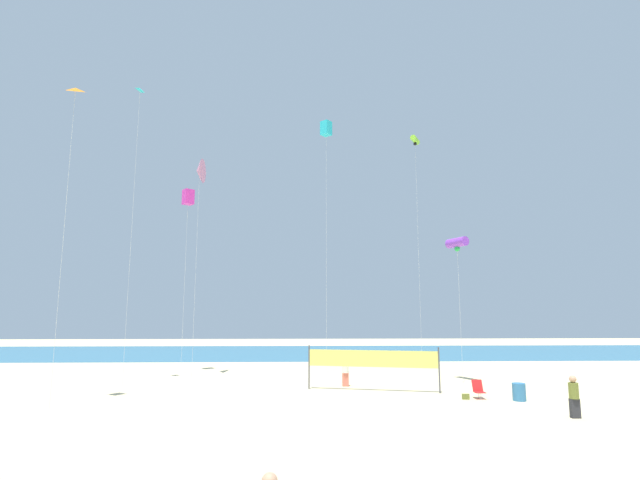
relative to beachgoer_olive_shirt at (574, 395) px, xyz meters
The scene contains 15 objects.
ground_plane 9.53m from the beachgoer_olive_shirt, behind, with size 120.00×120.00×0.00m, color beige.
ocean_band 33.85m from the beachgoer_olive_shirt, 106.13° to the left, with size 120.00×20.00×0.01m, color teal.
beachgoer_olive_shirt is the anchor object (origin of this frame).
beachgoer_white_shirt 12.25m from the beachgoer_olive_shirt, 134.90° to the left, with size 0.38×0.38×1.68m.
folding_beach_chair 5.13m from the beachgoer_olive_shirt, 117.00° to the left, with size 0.52×0.65×0.89m.
trash_barrel 3.92m from the beachgoer_olive_shirt, 98.45° to the left, with size 0.63×0.63×0.83m, color teal.
volleyball_net 10.13m from the beachgoer_olive_shirt, 136.31° to the left, with size 7.03×1.76×2.40m.
beach_handbag 5.33m from the beachgoer_olive_shirt, 125.53° to the left, with size 0.34×0.17×0.27m, color olive.
kite_cyan_box 25.07m from the beachgoer_olive_shirt, 121.61° to the left, with size 0.96×0.96×18.93m.
kite_pink_delta 25.96m from the beachgoer_olive_shirt, 145.58° to the left, with size 0.54×1.73×14.92m.
kite_lime_tube 25.44m from the beachgoer_olive_shirt, 95.65° to the left, with size 1.03×1.34×18.88m.
kite_magenta_box 27.37m from the beachgoer_olive_shirt, 143.01° to the left, with size 0.97×0.97×13.27m.
kite_violet_tube 12.51m from the beachgoer_olive_shirt, 98.05° to the left, with size 1.18×1.64×8.95m.
kite_cyan_diamond 28.98m from the beachgoer_olive_shirt, 156.73° to the left, with size 0.56×0.55×18.61m.
kite_orange_diamond 26.60m from the beachgoer_olive_shirt, behind, with size 0.81×0.82×15.38m.
Camera 1 is at (-1.66, -18.58, 4.26)m, focal length 26.75 mm.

